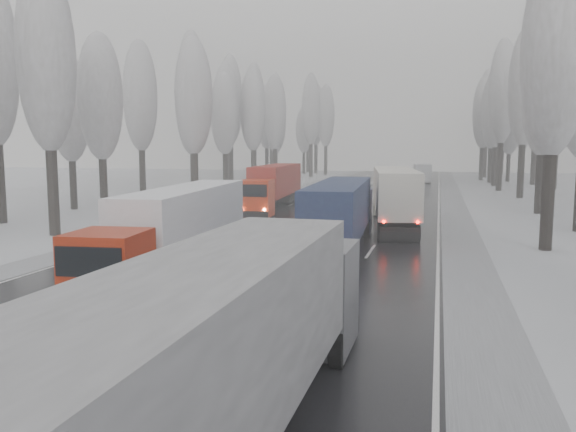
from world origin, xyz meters
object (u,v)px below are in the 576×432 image
at_px(truck_red_red, 274,184).
at_px(truck_blue_box, 342,211).
at_px(truck_grey_tarp, 214,356).
at_px(truck_red_white, 179,225).
at_px(box_truck_distant, 422,173).
at_px(truck_cream_box, 394,193).

bearing_deg(truck_red_red, truck_blue_box, -68.43).
relative_size(truck_grey_tarp, truck_red_white, 1.02).
distance_m(box_truck_distant, truck_red_white, 71.79).
height_order(box_truck_distant, truck_red_red, truck_red_red).
bearing_deg(truck_blue_box, truck_cream_box, 76.56).
xyz_separation_m(truck_blue_box, box_truck_distant, (2.31, 64.19, -0.71)).
relative_size(truck_blue_box, box_truck_distant, 1.83).
xyz_separation_m(truck_grey_tarp, truck_cream_box, (0.37, 32.11, 0.14)).
bearing_deg(box_truck_distant, truck_blue_box, -97.20).
xyz_separation_m(box_truck_distant, truck_red_red, (-11.91, -44.48, 0.81)).
bearing_deg(box_truck_distant, truck_red_red, -110.14).
bearing_deg(truck_red_red, box_truck_distant, 70.59).
bearing_deg(box_truck_distant, truck_red_white, -101.85).
relative_size(truck_cream_box, truck_red_white, 1.09).
bearing_deg(truck_red_red, truck_red_white, -86.92).
xyz_separation_m(truck_red_white, truck_red_red, (-3.53, 26.81, 0.11)).
relative_size(truck_blue_box, truck_cream_box, 0.92).
distance_m(truck_blue_box, truck_red_red, 21.93).
xyz_separation_m(truck_cream_box, truck_red_white, (-7.97, -17.80, -0.20)).
relative_size(truck_red_white, truck_red_red, 0.95).
height_order(truck_grey_tarp, truck_red_white, truck_grey_tarp).
height_order(truck_blue_box, truck_red_red, truck_red_red).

